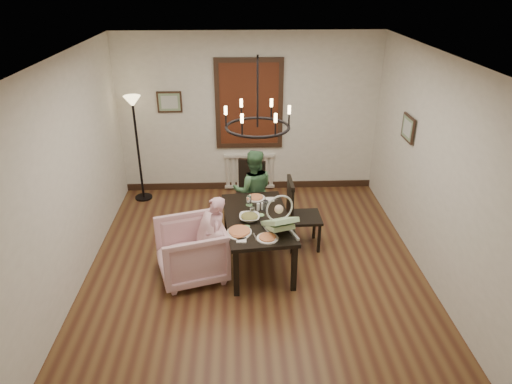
{
  "coord_description": "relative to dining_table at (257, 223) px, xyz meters",
  "views": [
    {
      "loc": [
        -0.19,
        -5.2,
        3.66
      ],
      "look_at": [
        0.02,
        0.16,
        1.05
      ],
      "focal_mm": 32.0,
      "sensor_mm": 36.0,
      "label": 1
    }
  ],
  "objects": [
    {
      "name": "baby_bouncer",
      "position": [
        0.26,
        -0.39,
        0.25
      ],
      "size": [
        0.52,
        0.61,
        0.34
      ],
      "primitive_type": null,
      "rotation": [
        0.0,
        0.0,
        0.31
      ],
      "color": "#A3CA8B",
      "rests_on": "dining_table"
    },
    {
      "name": "salad_bowl",
      "position": [
        -0.11,
        -0.07,
        0.12
      ],
      "size": [
        0.32,
        0.32,
        0.08
      ],
      "primitive_type": "imported",
      "color": "white",
      "rests_on": "dining_table"
    },
    {
      "name": "room_shell",
      "position": [
        -0.04,
        0.26,
        0.78
      ],
      "size": [
        4.51,
        5.0,
        2.81
      ],
      "color": "brown",
      "rests_on": "ground"
    },
    {
      "name": "seated_man",
      "position": [
        -0.02,
        0.94,
        -0.08
      ],
      "size": [
        0.54,
        0.42,
        1.07
      ],
      "primitive_type": "imported",
      "rotation": [
        0.0,
        0.0,
        3.17
      ],
      "color": "#457447",
      "rests_on": "room_shell"
    },
    {
      "name": "armchair",
      "position": [
        -0.88,
        -0.29,
        -0.23
      ],
      "size": [
        1.05,
        1.04,
        0.77
      ],
      "primitive_type": "imported",
      "rotation": [
        0.0,
        0.0,
        -1.28
      ],
      "color": "#DBA7AF",
      "rests_on": "room_shell"
    },
    {
      "name": "elderly_woman",
      "position": [
        -0.54,
        -0.27,
        -0.15
      ],
      "size": [
        0.24,
        0.35,
        0.94
      ],
      "primitive_type": "imported",
      "rotation": [
        0.0,
        0.0,
        -1.51
      ],
      "color": "#D496A2",
      "rests_on": "room_shell"
    },
    {
      "name": "dining_table",
      "position": [
        0.0,
        0.0,
        0.0
      ],
      "size": [
        0.99,
        1.57,
        0.7
      ],
      "rotation": [
        0.0,
        0.0,
        0.1
      ],
      "color": "black",
      "rests_on": "room_shell"
    },
    {
      "name": "chair_right",
      "position": [
        0.69,
        0.38,
        -0.09
      ],
      "size": [
        0.48,
        0.48,
        1.06
      ],
      "primitive_type": null,
      "rotation": [
        0.0,
        0.0,
        1.59
      ],
      "color": "black",
      "rests_on": "room_shell"
    },
    {
      "name": "chandelier",
      "position": [
        -0.0,
        0.0,
        1.33
      ],
      "size": [
        0.8,
        0.8,
        0.04
      ],
      "primitive_type": "torus",
      "color": "black",
      "rests_on": "room_shell"
    },
    {
      "name": "radiator",
      "position": [
        -0.04,
        2.37,
        -0.27
      ],
      "size": [
        0.92,
        0.12,
        0.62
      ],
      "primitive_type": null,
      "color": "silver",
      "rests_on": "room_shell"
    },
    {
      "name": "picture_right",
      "position": [
        2.17,
        0.79,
        1.03
      ],
      "size": [
        0.03,
        0.42,
        0.36
      ],
      "primitive_type": "cube",
      "rotation": [
        0.0,
        0.0,
        1.57
      ],
      "color": "black",
      "rests_on": "room_shell"
    },
    {
      "name": "pizza_platter",
      "position": [
        -0.24,
        -0.39,
        0.1
      ],
      "size": [
        0.31,
        0.31,
        0.04
      ],
      "primitive_type": "cylinder",
      "color": "tan",
      "rests_on": "dining_table"
    },
    {
      "name": "floor_lamp",
      "position": [
        -1.94,
        2.04,
        0.28
      ],
      "size": [
        0.3,
        0.3,
        1.8
      ],
      "primitive_type": null,
      "color": "black",
      "rests_on": "room_shell"
    },
    {
      "name": "window_blinds",
      "position": [
        -0.04,
        2.35,
        0.98
      ],
      "size": [
        1.0,
        0.03,
        1.4
      ],
      "primitive_type": "cube",
      "color": "#562111",
      "rests_on": "room_shell"
    },
    {
      "name": "chair_far",
      "position": [
        -0.09,
        1.14,
        -0.12
      ],
      "size": [
        0.56,
        0.56,
        1.0
      ],
      "primitive_type": null,
      "rotation": [
        0.0,
        0.0,
        -0.33
      ],
      "color": "black",
      "rests_on": "room_shell"
    },
    {
      "name": "picture_back",
      "position": [
        -1.39,
        2.36,
        1.03
      ],
      "size": [
        0.42,
        0.03,
        0.36
      ],
      "primitive_type": "cube",
      "color": "black",
      "rests_on": "room_shell"
    },
    {
      "name": "drinking_glass",
      "position": [
        -0.07,
        0.02,
        0.15
      ],
      "size": [
        0.06,
        0.06,
        0.13
      ],
      "primitive_type": "cylinder",
      "color": "silver",
      "rests_on": "dining_table"
    }
  ]
}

